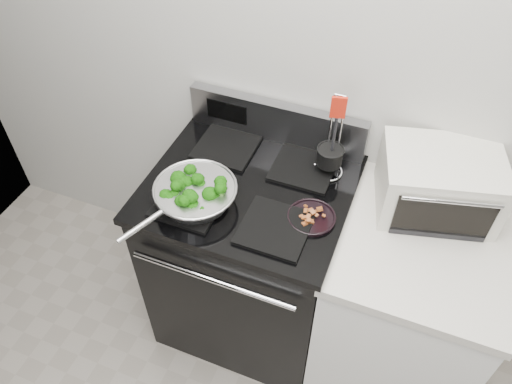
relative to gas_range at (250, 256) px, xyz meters
The scene contains 8 objects.
back_wall 0.97m from the gas_range, 48.22° to the left, with size 4.00×0.02×2.70m, color beige.
gas_range is the anchor object (origin of this frame).
counter 0.69m from the gas_range, ahead, with size 0.62×0.68×0.92m.
skillet 0.56m from the gas_range, 132.71° to the right, with size 0.31×0.48×0.07m.
broccoli_pile 0.57m from the gas_range, 132.95° to the right, with size 0.25×0.25×0.09m, color black, non-canonical shape.
bacon_plate 0.56m from the gas_range, 15.55° to the right, with size 0.18×0.18×0.04m.
utensil_holder 0.62m from the gas_range, 34.25° to the left, with size 0.12×0.12×0.37m.
toaster_oven 0.89m from the gas_range, 14.95° to the left, with size 0.48×0.41×0.24m.
Camera 1 is at (0.23, 0.16, 2.33)m, focal length 35.00 mm.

